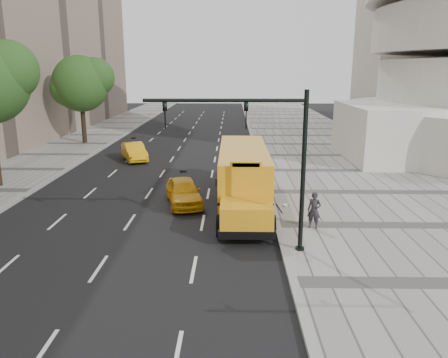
{
  "coord_description": "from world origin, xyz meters",
  "views": [
    {
      "loc": [
        3.89,
        -24.65,
        7.11
      ],
      "look_at": [
        3.5,
        -4.0,
        1.9
      ],
      "focal_mm": 35.0,
      "sensor_mm": 36.0,
      "label": 1
    }
  ],
  "objects_px": {
    "school_bus": "(243,172)",
    "traffic_signal": "(267,152)",
    "taxi_near": "(184,192)",
    "tree_c": "(81,83)",
    "pedestrian": "(314,210)",
    "taxi_far": "(134,152)"
  },
  "relations": [
    {
      "from": "taxi_far",
      "to": "school_bus",
      "type": "bearing_deg",
      "value": -76.4
    },
    {
      "from": "school_bus",
      "to": "taxi_near",
      "type": "relative_size",
      "value": 2.77
    },
    {
      "from": "pedestrian",
      "to": "taxi_near",
      "type": "bearing_deg",
      "value": 172.1
    },
    {
      "from": "school_bus",
      "to": "traffic_signal",
      "type": "xyz_separation_m",
      "value": [
        0.69,
        -6.6,
        2.33
      ]
    },
    {
      "from": "tree_c",
      "to": "taxi_far",
      "type": "xyz_separation_m",
      "value": [
        6.45,
        -7.71,
        -5.12
      ]
    },
    {
      "from": "tree_c",
      "to": "traffic_signal",
      "type": "xyz_separation_m",
      "value": [
        15.59,
        -25.77,
        -1.72
      ]
    },
    {
      "from": "pedestrian",
      "to": "traffic_signal",
      "type": "xyz_separation_m",
      "value": [
        -2.38,
        -2.43,
        3.11
      ]
    },
    {
      "from": "traffic_signal",
      "to": "taxi_far",
      "type": "bearing_deg",
      "value": 116.85
    },
    {
      "from": "school_bus",
      "to": "pedestrian",
      "type": "relative_size",
      "value": 6.91
    },
    {
      "from": "school_bus",
      "to": "traffic_signal",
      "type": "distance_m",
      "value": 7.03
    },
    {
      "from": "taxi_far",
      "to": "pedestrian",
      "type": "xyz_separation_m",
      "value": [
        11.52,
        -15.63,
        0.29
      ]
    },
    {
      "from": "tree_c",
      "to": "school_bus",
      "type": "height_order",
      "value": "tree_c"
    },
    {
      "from": "tree_c",
      "to": "traffic_signal",
      "type": "distance_m",
      "value": 30.17
    },
    {
      "from": "tree_c",
      "to": "pedestrian",
      "type": "xyz_separation_m",
      "value": [
        17.97,
        -23.33,
        -4.83
      ]
    },
    {
      "from": "school_bus",
      "to": "traffic_signal",
      "type": "relative_size",
      "value": 1.81
    },
    {
      "from": "pedestrian",
      "to": "traffic_signal",
      "type": "bearing_deg",
      "value": -110.19
    },
    {
      "from": "taxi_near",
      "to": "taxi_far",
      "type": "bearing_deg",
      "value": 100.53
    },
    {
      "from": "tree_c",
      "to": "taxi_near",
      "type": "distance_m",
      "value": 23.22
    },
    {
      "from": "taxi_far",
      "to": "traffic_signal",
      "type": "xyz_separation_m",
      "value": [
        9.14,
        -18.06,
        3.4
      ]
    },
    {
      "from": "school_bus",
      "to": "taxi_far",
      "type": "distance_m",
      "value": 14.28
    },
    {
      "from": "taxi_near",
      "to": "traffic_signal",
      "type": "bearing_deg",
      "value": -72.06
    },
    {
      "from": "taxi_near",
      "to": "taxi_far",
      "type": "xyz_separation_m",
      "value": [
        -5.24,
        11.69,
        -0.02
      ]
    }
  ]
}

